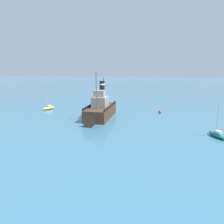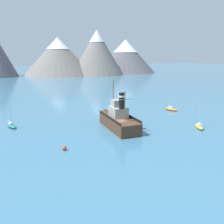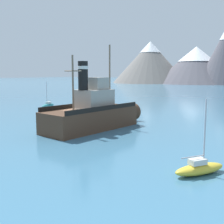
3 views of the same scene
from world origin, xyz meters
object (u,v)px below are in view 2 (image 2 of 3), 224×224
object	(u,v)px
sailboat_yellow	(199,126)
mooring_buoy	(64,148)
old_tugboat	(118,120)
sailboat_teal	(11,126)
sailboat_orange	(171,109)

from	to	relation	value
sailboat_yellow	mooring_buoy	xyz separation A→B (m)	(-28.54, 0.83, -0.07)
old_tugboat	mooring_buoy	bearing A→B (deg)	-152.88
sailboat_yellow	sailboat_teal	bearing A→B (deg)	153.41
sailboat_orange	sailboat_yellow	world-z (taller)	same
sailboat_orange	mooring_buoy	bearing A→B (deg)	-156.72
sailboat_orange	sailboat_teal	distance (m)	40.87
sailboat_orange	mooring_buoy	size ratio (longest dim) A/B	6.80
sailboat_yellow	old_tugboat	bearing A→B (deg)	153.49
mooring_buoy	sailboat_orange	bearing A→B (deg)	23.28
sailboat_teal	sailboat_orange	bearing A→B (deg)	-3.34
sailboat_yellow	mooring_buoy	size ratio (longest dim) A/B	6.80
mooring_buoy	sailboat_yellow	bearing A→B (deg)	-1.67
sailboat_yellow	sailboat_teal	world-z (taller)	same
old_tugboat	sailboat_orange	distance (m)	22.04
sailboat_teal	sailboat_yellow	bearing A→B (deg)	-26.59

